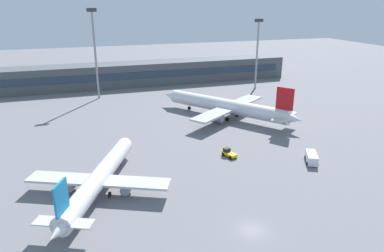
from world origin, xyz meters
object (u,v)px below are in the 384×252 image
airplane_mid (225,106)px  service_van_white (312,158)px  floodlight_tower_west (95,49)px  airplane_near (100,176)px  baggage_tug_yellow (229,153)px  floodlight_tower_east (257,49)px

airplane_mid → service_van_white: size_ratio=7.20×
service_van_white → floodlight_tower_west: bearing=119.2°
airplane_near → service_van_white: 43.70m
airplane_mid → floodlight_tower_west: size_ratio=1.31×
airplane_mid → baggage_tug_yellow: bearing=-111.5°
airplane_near → baggage_tug_yellow: airplane_near is taller
airplane_mid → baggage_tug_yellow: 28.44m
airplane_near → floodlight_tower_east: (64.52, 63.63, 12.40)m
baggage_tug_yellow → airplane_mid: bearing=68.5°
baggage_tug_yellow → floodlight_tower_east: bearing=57.5°
airplane_mid → floodlight_tower_west: 49.88m
floodlight_tower_east → floodlight_tower_west: bearing=176.6°
baggage_tug_yellow → airplane_near: bearing=-166.7°
airplane_near → floodlight_tower_west: size_ratio=1.14×
baggage_tug_yellow → floodlight_tower_west: size_ratio=0.13×
service_van_white → floodlight_tower_west: floodlight_tower_west is taller
airplane_mid → floodlight_tower_east: size_ratio=1.51×
floodlight_tower_west → airplane_near: bearing=-94.2°
airplane_near → airplane_mid: (38.57, 33.00, 0.71)m
service_van_white → airplane_near: bearing=177.5°
airplane_mid → service_van_white: (5.06, -34.86, -2.39)m
airplane_mid → service_van_white: bearing=-81.7°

